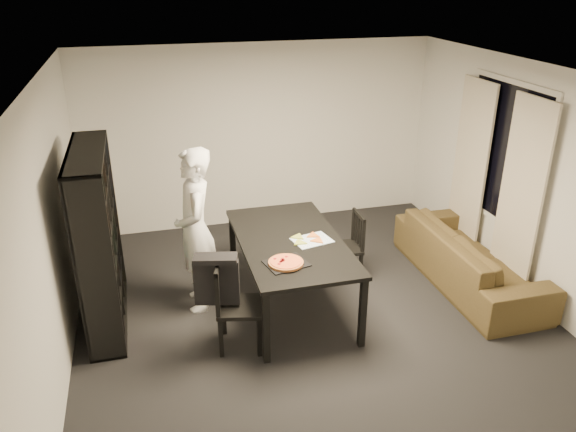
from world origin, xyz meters
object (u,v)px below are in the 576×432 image
object	(u,v)px
chair_left	(231,299)
baking_tray	(286,263)
dining_table	(290,246)
person	(195,230)
sofa	(469,257)
bookshelf	(99,240)
chair_right	(350,242)
pepperoni_pizza	(286,262)

from	to	relation	value
chair_left	baking_tray	size ratio (longest dim) A/B	2.35
baking_tray	dining_table	bearing A→B (deg)	70.51
dining_table	person	distance (m)	1.04
sofa	person	bearing A→B (deg)	83.67
person	sofa	xyz separation A→B (m)	(3.18, -0.35, -0.59)
bookshelf	person	size ratio (longest dim) A/B	1.04
chair_left	sofa	world-z (taller)	chair_left
dining_table	sofa	world-z (taller)	dining_table
chair_left	chair_right	xyz separation A→B (m)	(1.62, 0.98, -0.06)
chair_left	pepperoni_pizza	world-z (taller)	chair_left
bookshelf	sofa	bearing A→B (deg)	-4.05
chair_right	sofa	xyz separation A→B (m)	(1.34, -0.48, -0.15)
dining_table	baking_tray	world-z (taller)	baking_tray
person	pepperoni_pizza	distance (m)	1.14
dining_table	person	xyz separation A→B (m)	(-0.98, 0.28, 0.17)
chair_left	baking_tray	world-z (taller)	chair_left
chair_right	pepperoni_pizza	world-z (taller)	pepperoni_pizza
chair_left	pepperoni_pizza	xyz separation A→B (m)	(0.57, 0.04, 0.30)
bookshelf	chair_right	xyz separation A→B (m)	(2.83, 0.19, -0.47)
chair_left	person	xyz separation A→B (m)	(-0.22, 0.85, 0.38)
bookshelf	dining_table	distance (m)	1.99
chair_left	person	bearing A→B (deg)	27.96
dining_table	pepperoni_pizza	distance (m)	0.57
sofa	chair_right	bearing A→B (deg)	70.17
baking_tray	person	bearing A→B (deg)	135.23
chair_left	chair_right	size ratio (longest dim) A/B	1.12
chair_right	sofa	distance (m)	1.43
chair_left	person	size ratio (longest dim) A/B	0.51
chair_right	dining_table	bearing A→B (deg)	-63.11
chair_left	person	distance (m)	0.96
chair_right	baking_tray	bearing A→B (deg)	-47.18
dining_table	chair_left	bearing A→B (deg)	-143.05
baking_tray	sofa	size ratio (longest dim) A/B	0.18
bookshelf	sofa	xyz separation A→B (m)	(4.17, -0.29, -0.62)
bookshelf	person	world-z (taller)	bookshelf
baking_tray	pepperoni_pizza	distance (m)	0.03
pepperoni_pizza	dining_table	bearing A→B (deg)	70.22
pepperoni_pizza	sofa	world-z (taller)	pepperoni_pizza
baking_tray	sofa	distance (m)	2.47
dining_table	person	bearing A→B (deg)	163.88
pepperoni_pizza	sofa	size ratio (longest dim) A/B	0.15
person	bookshelf	bearing A→B (deg)	-85.52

